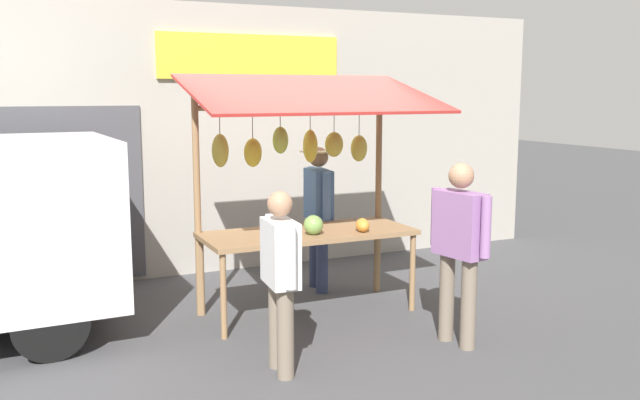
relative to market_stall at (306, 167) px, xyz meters
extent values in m
plane|color=#424244|center=(0.00, 0.05, -1.55)|extent=(40.00, 40.00, 0.00)
cube|color=#9E998E|center=(0.00, -2.15, 0.15)|extent=(9.00, 0.25, 3.40)
cube|color=yellow|center=(-0.11, -2.01, 1.20)|extent=(2.40, 0.06, 0.56)
cube|color=#47474C|center=(2.26, -2.02, -0.45)|extent=(1.90, 0.04, 2.10)
cube|color=olive|center=(0.00, 0.05, -0.69)|extent=(2.20, 0.90, 0.05)
cylinder|color=olive|center=(1.04, 0.44, -1.13)|extent=(0.06, 0.06, 0.83)
cylinder|color=olive|center=(-1.04, 0.44, -1.13)|extent=(0.06, 0.06, 0.83)
cylinder|color=olive|center=(1.04, -0.34, -1.13)|extent=(0.06, 0.06, 0.83)
cylinder|color=olive|center=(-1.04, -0.34, -1.13)|extent=(0.06, 0.06, 0.83)
cylinder|color=olive|center=(1.06, -0.35, -0.37)|extent=(0.07, 0.07, 2.35)
cylinder|color=olive|center=(-1.06, -0.35, -0.37)|extent=(0.07, 0.07, 2.35)
cylinder|color=olive|center=(0.00, -0.35, 0.60)|extent=(2.12, 0.06, 0.06)
cube|color=#B72D28|center=(0.00, 0.20, 0.75)|extent=(2.50, 1.46, 0.39)
cylinder|color=brown|center=(-0.80, -0.35, 0.44)|extent=(0.01, 0.01, 0.32)
ellipsoid|color=gold|center=(-0.80, -0.35, 0.14)|extent=(0.23, 0.20, 0.30)
cylinder|color=brown|center=(-0.48, -0.34, 0.47)|extent=(0.01, 0.01, 0.27)
ellipsoid|color=gold|center=(-0.48, -0.34, 0.19)|extent=(0.21, 0.17, 0.28)
cylinder|color=brown|center=(-0.18, -0.30, 0.48)|extent=(0.01, 0.01, 0.24)
ellipsoid|color=yellow|center=(-0.18, -0.30, 0.19)|extent=(0.19, 0.23, 0.36)
cylinder|color=brown|center=(0.16, -0.33, 0.50)|extent=(0.01, 0.01, 0.20)
ellipsoid|color=#B2CC4C|center=(0.16, -0.33, 0.26)|extent=(0.18, 0.15, 0.29)
cylinder|color=brown|center=(0.45, -0.37, 0.44)|extent=(0.01, 0.01, 0.32)
ellipsoid|color=yellow|center=(0.45, -0.37, 0.14)|extent=(0.25, 0.23, 0.30)
cylinder|color=brown|center=(0.81, -0.36, 0.47)|extent=(0.01, 0.01, 0.26)
ellipsoid|color=gold|center=(0.81, -0.36, 0.17)|extent=(0.22, 0.24, 0.35)
sphere|color=#729E4C|center=(0.03, 0.24, -0.57)|extent=(0.20, 0.20, 0.20)
ellipsoid|color=gold|center=(0.26, -0.22, -0.62)|extent=(0.14, 0.19, 0.10)
ellipsoid|color=orange|center=(-0.50, 0.31, -0.60)|extent=(0.19, 0.25, 0.14)
cylinder|color=navy|center=(-0.48, -0.84, -1.13)|extent=(0.14, 0.14, 0.84)
cylinder|color=navy|center=(-0.44, -0.56, -1.13)|extent=(0.14, 0.14, 0.84)
cube|color=#476B9E|center=(-0.46, -0.70, -0.42)|extent=(0.29, 0.53, 0.59)
cylinder|color=#476B9E|center=(-0.50, -1.01, -0.39)|extent=(0.09, 0.09, 0.54)
cylinder|color=#476B9E|center=(-0.42, -0.39, -0.39)|extent=(0.09, 0.09, 0.54)
sphere|color=#8C664C|center=(-0.46, -0.70, 0.02)|extent=(0.23, 0.23, 0.23)
cylinder|color=beige|center=(-0.46, -0.70, 0.09)|extent=(0.44, 0.44, 0.02)
cylinder|color=#726656|center=(0.86, 1.53, -1.17)|extent=(0.14, 0.14, 0.75)
cylinder|color=#726656|center=(0.84, 1.28, -1.17)|extent=(0.14, 0.14, 0.75)
cube|color=silver|center=(0.85, 1.41, -0.53)|extent=(0.26, 0.47, 0.53)
cylinder|color=silver|center=(0.87, 1.69, -0.50)|extent=(0.09, 0.09, 0.49)
cylinder|color=silver|center=(0.82, 1.12, -0.50)|extent=(0.09, 0.09, 0.49)
sphere|color=#A87A5B|center=(0.85, 1.41, -0.12)|extent=(0.21, 0.21, 0.21)
cylinder|color=#726656|center=(-0.89, 1.61, -1.13)|extent=(0.14, 0.14, 0.84)
cylinder|color=#726656|center=(-0.85, 1.33, -1.13)|extent=(0.14, 0.14, 0.84)
cube|color=#93669E|center=(-0.87, 1.47, -0.42)|extent=(0.30, 0.53, 0.59)
cylinder|color=#93669E|center=(-0.92, 1.78, -0.39)|extent=(0.09, 0.09, 0.54)
cylinder|color=#93669E|center=(-0.82, 1.16, -0.39)|extent=(0.09, 0.09, 0.54)
sphere|color=#A87A5B|center=(-0.87, 1.47, 0.03)|extent=(0.23, 0.23, 0.23)
cylinder|color=black|center=(2.57, 0.31, -1.22)|extent=(0.67, 0.20, 0.66)
cylinder|color=black|center=(2.62, -1.35, -1.22)|extent=(0.67, 0.20, 0.66)
camera|label=1|loc=(2.87, 6.57, 0.77)|focal=39.20mm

